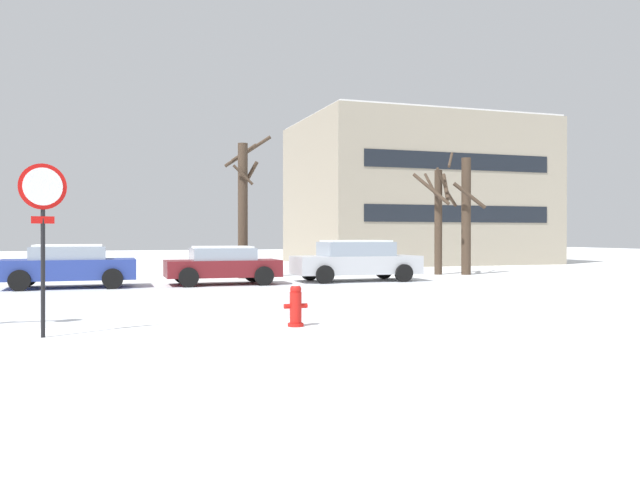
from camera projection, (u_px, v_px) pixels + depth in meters
ground_plane at (184, 316)px, 13.78m from camera, size 120.00×120.00×0.00m
road_surface at (167, 300)px, 17.02m from camera, size 80.00×8.84×0.00m
stop_sign at (43, 215)px, 10.93m from camera, size 0.74×0.18×2.86m
fire_hydrant at (296, 304)px, 12.23m from camera, size 0.44×0.30×0.81m
parked_car_blue at (69, 265)px, 21.14m from camera, size 4.12×2.18×1.37m
parked_car_maroon at (223, 265)px, 22.50m from camera, size 3.83×2.04×1.30m
parked_car_silver at (356, 260)px, 24.14m from camera, size 4.61×2.11×1.49m
tree_far_left at (243, 205)px, 25.83m from camera, size 1.81×1.79×5.66m
tree_far_right at (465, 212)px, 28.00m from camera, size 1.69×2.11×5.27m
tree_far_mid at (438, 217)px, 28.06m from camera, size 2.02×1.58×4.50m
building_far_right at (416, 192)px, 40.26m from camera, size 13.83×10.29×8.50m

